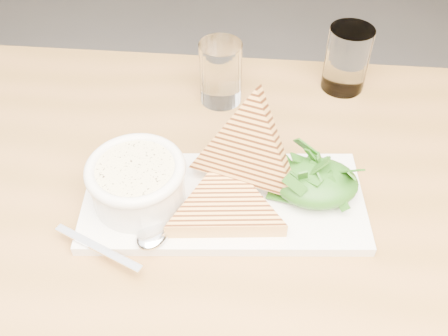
{
  "coord_description": "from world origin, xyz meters",
  "views": [
    {
      "loc": [
        -0.04,
        -0.19,
        1.26
      ],
      "look_at": [
        -0.05,
        0.27,
        0.8
      ],
      "focal_mm": 40.0,
      "sensor_mm": 36.0,
      "label": 1
    }
  ],
  "objects_px": {
    "platter": "(224,201)",
    "glass_near": "(221,73)",
    "soup_bowl": "(138,186)",
    "glass_far": "(347,59)",
    "table_top": "(235,218)"
  },
  "relations": [
    {
      "from": "platter",
      "to": "soup_bowl",
      "type": "distance_m",
      "value": 0.12
    },
    {
      "from": "table_top",
      "to": "glass_near",
      "type": "xyz_separation_m",
      "value": [
        -0.03,
        0.24,
        0.07
      ]
    },
    {
      "from": "soup_bowl",
      "to": "glass_far",
      "type": "bearing_deg",
      "value": 41.47
    },
    {
      "from": "soup_bowl",
      "to": "glass_far",
      "type": "distance_m",
      "value": 0.41
    },
    {
      "from": "platter",
      "to": "soup_bowl",
      "type": "xyz_separation_m",
      "value": [
        -0.11,
        -0.0,
        0.03
      ]
    },
    {
      "from": "glass_near",
      "to": "glass_far",
      "type": "height_order",
      "value": "glass_far"
    },
    {
      "from": "table_top",
      "to": "soup_bowl",
      "type": "height_order",
      "value": "soup_bowl"
    },
    {
      "from": "table_top",
      "to": "platter",
      "type": "height_order",
      "value": "platter"
    },
    {
      "from": "platter",
      "to": "glass_near",
      "type": "bearing_deg",
      "value": 92.32
    },
    {
      "from": "platter",
      "to": "glass_near",
      "type": "xyz_separation_m",
      "value": [
        -0.01,
        0.23,
        0.04
      ]
    },
    {
      "from": "table_top",
      "to": "platter",
      "type": "bearing_deg",
      "value": 157.03
    },
    {
      "from": "platter",
      "to": "glass_far",
      "type": "relative_size",
      "value": 3.39
    },
    {
      "from": "glass_near",
      "to": "table_top",
      "type": "bearing_deg",
      "value": -83.9
    },
    {
      "from": "table_top",
      "to": "soup_bowl",
      "type": "bearing_deg",
      "value": 178.25
    },
    {
      "from": "soup_bowl",
      "to": "glass_near",
      "type": "relative_size",
      "value": 1.17
    }
  ]
}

